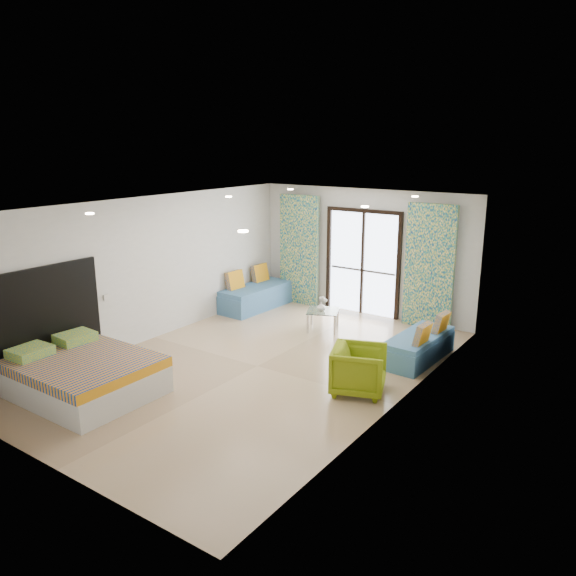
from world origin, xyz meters
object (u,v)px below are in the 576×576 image
Objects in this scene: bed at (83,375)px; coffee_table at (323,312)px; daybed_right at (419,346)px; daybed_left at (256,296)px; armchair at (359,368)px.

coffee_table reaches higher than bed.
coffee_table is (-2.20, 0.43, 0.11)m from daybed_right.
bed is 5.02m from daybed_left.
armchair reaches higher than coffee_table.
daybed_left is at bearing 171.42° from daybed_right.
coffee_table is at bearing 72.93° from bed.
daybed_right is at bearing -9.19° from daybed_left.
daybed_left reaches higher than bed.
bed is 5.47m from daybed_right.
daybed_left is 2.31× the size of coffee_table.
daybed_right reaches higher than armchair.
coffee_table is (1.40, 4.54, 0.07)m from bed.
bed is 2.57× the size of armchair.
daybed_left is 1.12× the size of daybed_right.
daybed_left is at bearing 36.40° from armchair.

